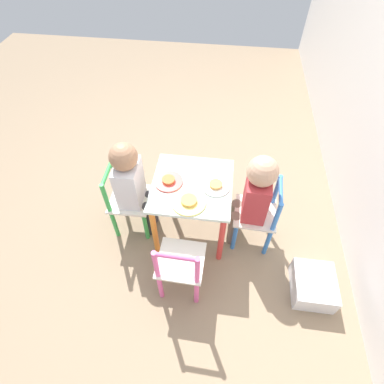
{
  "coord_description": "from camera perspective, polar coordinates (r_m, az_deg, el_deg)",
  "views": [
    {
      "loc": [
        1.18,
        0.15,
        1.81
      ],
      "look_at": [
        0.0,
        0.0,
        0.4
      ],
      "focal_mm": 28.0,
      "sensor_mm": 36.0,
      "label": 1
    }
  ],
  "objects": [
    {
      "name": "ground_plane",
      "position": [
        2.16,
        0.0,
        -6.91
      ],
      "size": [
        6.0,
        6.0,
        0.0
      ],
      "primitive_type": "plane",
      "color": "#8C755B"
    },
    {
      "name": "kids_table",
      "position": [
        1.86,
        0.0,
        -0.38
      ],
      "size": [
        0.48,
        0.48,
        0.47
      ],
      "color": "silver",
      "rests_on": "ground_plane"
    },
    {
      "name": "chair_green",
      "position": [
        2.02,
        -12.19,
        -1.65
      ],
      "size": [
        0.27,
        0.27,
        0.53
      ],
      "rotation": [
        0.0,
        0.0,
        -3.11
      ],
      "color": "silver",
      "rests_on": "ground_plane"
    },
    {
      "name": "chair_blue",
      "position": [
        1.95,
        12.53,
        -4.36
      ],
      "size": [
        0.27,
        0.27,
        0.53
      ],
      "rotation": [
        0.0,
        0.0,
        -0.05
      ],
      "color": "silver",
      "rests_on": "ground_plane"
    },
    {
      "name": "chair_pink",
      "position": [
        1.73,
        -2.26,
        -13.86
      ],
      "size": [
        0.27,
        0.27,
        0.53
      ],
      "rotation": [
        0.0,
        0.0,
        -1.6
      ],
      "color": "silver",
      "rests_on": "ground_plane"
    },
    {
      "name": "child_front",
      "position": [
        1.87,
        -11.31,
        1.78
      ],
      "size": [
        0.2,
        0.22,
        0.74
      ],
      "rotation": [
        0.0,
        0.0,
        -3.11
      ],
      "color": "#38383D",
      "rests_on": "ground_plane"
    },
    {
      "name": "child_back",
      "position": [
        1.8,
        11.64,
        -0.49
      ],
      "size": [
        0.21,
        0.22,
        0.74
      ],
      "rotation": [
        0.0,
        0.0,
        -0.05
      ],
      "color": "#7A6B5B",
      "rests_on": "ground_plane"
    },
    {
      "name": "plate_front",
      "position": [
        1.8,
        -4.48,
        2.09
      ],
      "size": [
        0.17,
        0.17,
        0.03
      ],
      "color": "#E54C47",
      "rests_on": "kids_table"
    },
    {
      "name": "plate_back",
      "position": [
        1.77,
        4.54,
        1.22
      ],
      "size": [
        0.17,
        0.17,
        0.03
      ],
      "color": "white",
      "rests_on": "kids_table"
    },
    {
      "name": "plate_right",
      "position": [
        1.69,
        -0.61,
        -1.85
      ],
      "size": [
        0.2,
        0.2,
        0.03
      ],
      "color": "#EADB66",
      "rests_on": "kids_table"
    },
    {
      "name": "storage_bin",
      "position": [
        2.02,
        22.06,
        -16.17
      ],
      "size": [
        0.27,
        0.24,
        0.14
      ],
      "color": "silver",
      "rests_on": "ground_plane"
    }
  ]
}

